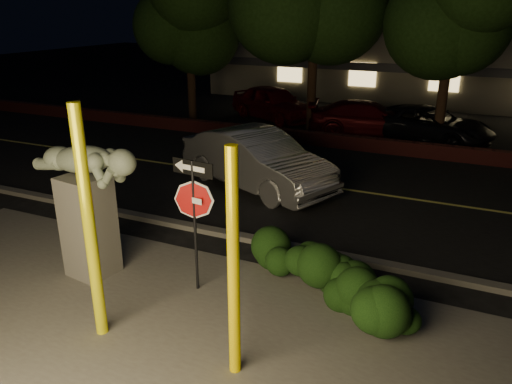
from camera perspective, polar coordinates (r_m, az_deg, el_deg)
ground at (r=17.26m, az=10.69°, el=3.67°), size 90.00×90.00×0.00m
patio at (r=8.01m, az=-10.13°, el=-17.27°), size 14.00×6.00×0.02m
road at (r=14.50m, az=7.76°, el=0.62°), size 80.00×8.00×0.01m
lane_marking at (r=14.49m, az=7.76°, el=0.67°), size 80.00×0.12×0.00m
curb at (r=10.90m, az=1.40°, el=-5.76°), size 80.00×0.25×0.12m
brick_wall at (r=18.41m, az=11.75°, el=5.45°), size 40.00×0.35×0.50m
parking_lot at (r=23.93m, az=14.88°, el=8.00°), size 40.00×12.00×0.01m
building at (r=31.47m, az=17.91°, el=14.23°), size 22.00×10.20×4.00m
yellow_pole_left at (r=7.71m, az=-18.50°, el=-3.84°), size 0.18×0.18×3.67m
yellow_pole_right at (r=6.61m, az=-2.59°, el=-8.63°), size 0.17×0.17×3.32m
signpost at (r=8.61m, az=-7.12°, el=-0.95°), size 0.83×0.14×2.46m
sculpture at (r=9.63m, az=-18.80°, el=-0.30°), size 2.50×0.99×2.66m
hedge_center at (r=9.51m, az=4.70°, el=-6.96°), size 2.07×1.25×1.01m
hedge_right at (r=8.93m, az=9.37°, el=-9.19°), size 1.66×1.14×0.99m
hedge_far_right at (r=8.23m, az=16.29°, el=-12.75°), size 1.56×1.21×0.95m
silver_sedan at (r=14.09m, az=0.07°, el=3.70°), size 5.23×3.58×1.63m
parked_car_red at (r=23.02m, az=1.97°, el=10.14°), size 4.84×3.77×1.54m
parked_car_darkred at (r=20.52m, az=12.74°, el=8.16°), size 5.05×2.93×1.38m
parked_car_dark at (r=20.16m, az=19.01°, el=7.29°), size 5.29×3.55×1.35m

